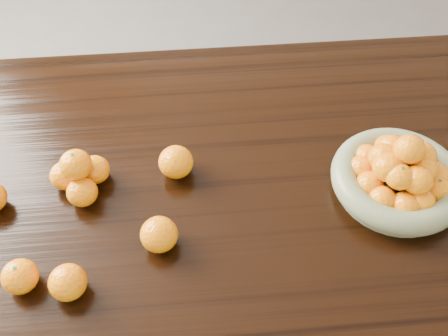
{
  "coord_description": "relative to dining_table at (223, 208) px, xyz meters",
  "views": [
    {
      "loc": [
        -0.06,
        -0.68,
        1.62
      ],
      "look_at": [
        0.0,
        -0.02,
        0.83
      ],
      "focal_mm": 40.0,
      "sensor_mm": 36.0,
      "label": 1
    }
  ],
  "objects": [
    {
      "name": "ground",
      "position": [
        0.0,
        0.0,
        -0.66
      ],
      "size": [
        5.0,
        5.0,
        0.0
      ],
      "primitive_type": "plane",
      "color": "#4D4B48",
      "rests_on": "ground"
    },
    {
      "name": "dining_table",
      "position": [
        0.0,
        0.0,
        0.0
      ],
      "size": [
        2.0,
        1.0,
        0.75
      ],
      "color": "black",
      "rests_on": "ground"
    },
    {
      "name": "fruit_bowl",
      "position": [
        0.38,
        -0.04,
        0.13
      ],
      "size": [
        0.29,
        0.29,
        0.15
      ],
      "rotation": [
        0.0,
        0.0,
        -0.25
      ],
      "color": "gray",
      "rests_on": "dining_table"
    },
    {
      "name": "orange_pyramid",
      "position": [
        -0.31,
        0.02,
        0.13
      ],
      "size": [
        0.13,
        0.13,
        0.11
      ],
      "rotation": [
        0.0,
        0.0,
        0.18
      ],
      "color": "orange",
      "rests_on": "dining_table"
    },
    {
      "name": "loose_orange_0",
      "position": [
        -0.4,
        -0.21,
        0.12
      ],
      "size": [
        0.07,
        0.07,
        0.06
      ],
      "primitive_type": "ellipsoid",
      "color": "orange",
      "rests_on": "dining_table"
    },
    {
      "name": "loose_orange_1",
      "position": [
        -0.31,
        -0.23,
        0.12
      ],
      "size": [
        0.07,
        0.07,
        0.07
      ],
      "primitive_type": "ellipsoid",
      "color": "orange",
      "rests_on": "dining_table"
    },
    {
      "name": "loose_orange_2",
      "position": [
        -0.14,
        -0.14,
        0.12
      ],
      "size": [
        0.08,
        0.08,
        0.07
      ],
      "primitive_type": "ellipsoid",
      "color": "orange",
      "rests_on": "dining_table"
    },
    {
      "name": "loose_orange_4",
      "position": [
        -0.1,
        0.04,
        0.13
      ],
      "size": [
        0.08,
        0.08,
        0.07
      ],
      "primitive_type": "ellipsoid",
      "color": "orange",
      "rests_on": "dining_table"
    }
  ]
}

